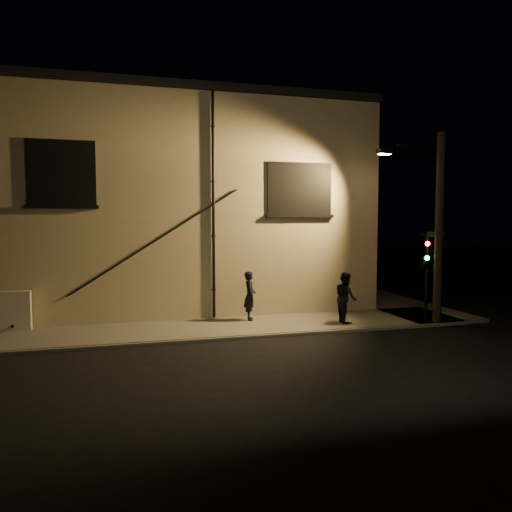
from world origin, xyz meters
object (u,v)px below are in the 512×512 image
object	(u,v)px
pedestrian_b	(346,297)
streetlamp_pole	(435,223)
traffic_signal	(424,261)
pedestrian_a	(250,296)

from	to	relation	value
pedestrian_b	streetlamp_pole	world-z (taller)	streetlamp_pole
pedestrian_b	traffic_signal	size ratio (longest dim) A/B	0.56
pedestrian_a	streetlamp_pole	world-z (taller)	streetlamp_pole
pedestrian_b	traffic_signal	distance (m)	3.22
streetlamp_pole	pedestrian_b	bearing A→B (deg)	166.18
pedestrian_b	traffic_signal	world-z (taller)	traffic_signal
pedestrian_b	traffic_signal	xyz separation A→B (m)	(2.94, -0.36, 1.26)
traffic_signal	streetlamp_pole	size ratio (longest dim) A/B	0.47
pedestrian_a	streetlamp_pole	distance (m)	7.14
pedestrian_a	traffic_signal	xyz separation A→B (m)	(6.14, -1.72, 1.27)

